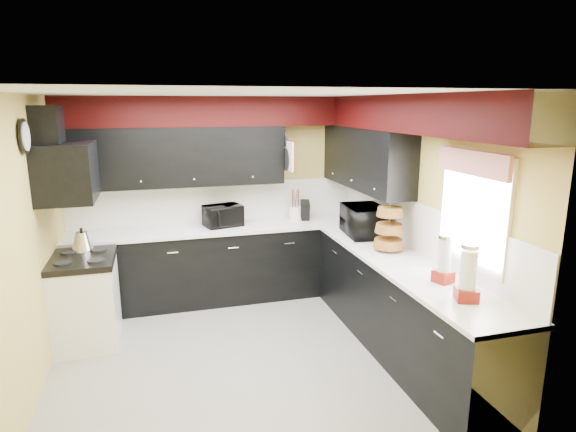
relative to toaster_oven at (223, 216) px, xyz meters
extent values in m
plane|color=gray|center=(-0.04, -1.54, -1.07)|extent=(3.60, 3.60, 0.00)
cube|color=#E0C666|center=(-0.04, 0.26, 0.18)|extent=(3.60, 0.06, 2.50)
cube|color=#E0C666|center=(1.76, -1.54, 0.18)|extent=(0.06, 3.60, 2.50)
cube|color=#E0C666|center=(-1.84, -1.54, 0.18)|extent=(0.06, 3.60, 2.50)
cube|color=white|center=(-0.04, -1.54, 1.43)|extent=(3.60, 3.60, 0.06)
cube|color=black|center=(-0.04, -0.04, -0.62)|extent=(3.60, 0.60, 0.90)
cube|color=black|center=(1.46, -1.84, -0.62)|extent=(0.60, 3.00, 0.90)
cube|color=white|center=(-0.04, -0.04, -0.15)|extent=(3.62, 0.64, 0.04)
cube|color=white|center=(1.46, -1.84, -0.15)|extent=(0.64, 3.02, 0.04)
cube|color=white|center=(-0.04, 0.25, 0.12)|extent=(3.60, 0.02, 0.50)
cube|color=white|center=(1.75, -1.54, 0.12)|extent=(0.02, 3.60, 0.50)
cube|color=black|center=(-0.54, 0.09, 0.73)|extent=(2.60, 0.35, 0.70)
cube|color=black|center=(1.58, -0.64, 0.73)|extent=(0.35, 1.80, 0.70)
cube|color=black|center=(-0.04, 0.08, 1.26)|extent=(3.60, 0.36, 0.35)
cube|color=black|center=(1.58, -1.72, 1.26)|extent=(0.36, 3.24, 0.35)
cube|color=white|center=(-1.54, -0.79, -0.64)|extent=(0.60, 0.75, 0.86)
cube|color=black|center=(-1.54, -0.79, -0.18)|extent=(0.62, 0.77, 0.06)
cube|color=black|center=(-1.59, -0.79, 0.71)|extent=(0.50, 0.78, 0.55)
cube|color=black|center=(-1.72, -0.79, 1.13)|extent=(0.24, 0.40, 0.40)
cube|color=red|center=(1.69, -2.44, 0.88)|extent=(0.04, 0.88, 0.20)
cube|color=white|center=(0.79, -0.24, 0.73)|extent=(0.03, 0.26, 0.35)
imported|color=black|center=(0.00, 0.00, 0.00)|extent=(0.52, 0.46, 0.26)
imported|color=black|center=(1.49, -0.86, 0.04)|extent=(0.47, 0.65, 0.34)
cylinder|color=white|center=(0.94, 0.02, -0.04)|extent=(0.18, 0.18, 0.18)
cube|color=black|center=(1.06, 0.00, 0.00)|extent=(0.15, 0.18, 0.25)
camera|label=1|loc=(-0.81, -5.76, 1.35)|focal=30.00mm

